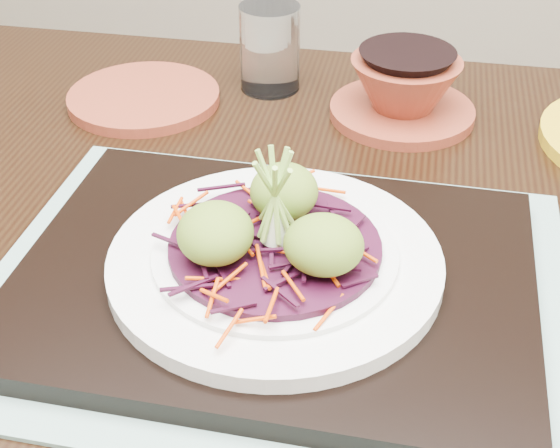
% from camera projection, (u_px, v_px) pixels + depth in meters
% --- Properties ---
extents(dining_table, '(1.31, 0.89, 0.81)m').
position_uv_depth(dining_table, '(318.00, 379.00, 0.66)').
color(dining_table, black).
rests_on(dining_table, ground).
extents(placemat, '(0.44, 0.35, 0.00)m').
position_uv_depth(placemat, '(275.00, 288.00, 0.58)').
color(placemat, gray).
rests_on(placemat, dining_table).
extents(serving_tray, '(0.38, 0.29, 0.02)m').
position_uv_depth(serving_tray, '(275.00, 278.00, 0.58)').
color(serving_tray, black).
rests_on(serving_tray, placemat).
extents(white_plate, '(0.24, 0.24, 0.02)m').
position_uv_depth(white_plate, '(275.00, 260.00, 0.57)').
color(white_plate, silver).
rests_on(white_plate, serving_tray).
extents(cabbage_bed, '(0.15, 0.15, 0.01)m').
position_uv_depth(cabbage_bed, '(275.00, 247.00, 0.56)').
color(cabbage_bed, '#380B20').
rests_on(cabbage_bed, white_plate).
extents(carrot_julienne, '(0.19, 0.19, 0.01)m').
position_uv_depth(carrot_julienne, '(275.00, 238.00, 0.56)').
color(carrot_julienne, '#D03D03').
rests_on(carrot_julienne, cabbage_bed).
extents(guacamole_scoops, '(0.13, 0.12, 0.04)m').
position_uv_depth(guacamole_scoops, '(275.00, 222.00, 0.55)').
color(guacamole_scoops, '#5A7A24').
rests_on(guacamole_scoops, cabbage_bed).
extents(scallion_garnish, '(0.06, 0.06, 0.08)m').
position_uv_depth(scallion_garnish, '(275.00, 200.00, 0.54)').
color(scallion_garnish, '#91BF4C').
rests_on(scallion_garnish, cabbage_bed).
extents(terracotta_side_plate, '(0.20, 0.20, 0.01)m').
position_uv_depth(terracotta_side_plate, '(144.00, 97.00, 0.83)').
color(terracotta_side_plate, maroon).
rests_on(terracotta_side_plate, dining_table).
extents(water_glass, '(0.07, 0.07, 0.09)m').
position_uv_depth(water_glass, '(270.00, 48.00, 0.84)').
color(water_glass, white).
rests_on(water_glass, dining_table).
extents(terracotta_bowl_set, '(0.16, 0.16, 0.06)m').
position_uv_depth(terracotta_bowl_set, '(404.00, 92.00, 0.79)').
color(terracotta_bowl_set, maroon).
rests_on(terracotta_bowl_set, dining_table).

